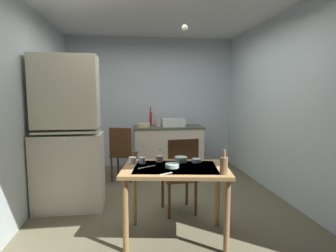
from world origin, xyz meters
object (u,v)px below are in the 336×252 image
Objects in this scene: hand_pump at (151,118)px; dining_table at (176,178)px; chair_by_counter at (123,152)px; teacup_mint at (133,160)px; mixing_bowl_counter at (144,125)px; serving_bowl_wide at (172,166)px; hutch_cabinet at (68,139)px; glass_bottle at (224,165)px; chair_far_side at (180,174)px; sink_basin at (173,122)px.

hand_pump is 2.78m from dining_table.
hand_pump is 0.41× the size of chair_by_counter.
mixing_bowl_counter is at bearing 84.33° from teacup_mint.
serving_bowl_wide is (0.55, -2.02, 0.28)m from chair_by_counter.
dining_table is at bearing -36.52° from hutch_cabinet.
glass_bottle reaches higher than mixing_bowl_counter.
hand_pump reaches higher than chair_far_side.
chair_far_side is 1.63m from chair_by_counter.
hutch_cabinet is 1.09m from teacup_mint.
dining_table is at bearing -73.57° from chair_by_counter.
serving_bowl_wide is (-0.20, -0.58, 0.27)m from chair_far_side.
chair_far_side is at bearing 74.95° from dining_table.
mixing_bowl_counter is at bearing 58.34° from chair_by_counter.
mixing_bowl_counter is 0.28× the size of chair_by_counter.
sink_basin reaches higher than glass_bottle.
dining_table is 0.14m from serving_bowl_wide.
teacup_mint is (0.16, -1.79, 0.30)m from chair_by_counter.
hutch_cabinet is at bearing 165.67° from chair_far_side.
serving_bowl_wide is 0.46m from teacup_mint.
hutch_cabinet is 1.54m from serving_bowl_wide.
chair_far_side is (0.15, 0.57, -0.14)m from dining_table.
chair_far_side is 0.97m from glass_bottle.
hand_pump is 1.50× the size of mixing_bowl_counter.
hutch_cabinet reaches higher than chair_by_counter.
sink_basin reaches higher than dining_table.
serving_bowl_wide is (-0.04, -0.01, 0.13)m from dining_table.
dining_table is at bearing 142.57° from glass_bottle.
chair_by_counter is 2.55m from glass_bottle.
hutch_cabinet is 24.27× the size of teacup_mint.
serving_bowl_wide is (0.15, -2.67, -0.12)m from mixing_bowl_counter.
glass_bottle is (1.66, -1.24, -0.08)m from hutch_cabinet.
hand_pump reaches higher than teacup_mint.
glass_bottle reaches higher than chair_far_side.
teacup_mint is (-0.40, 0.23, 0.01)m from serving_bowl_wide.
glass_bottle is at bearing -74.25° from chair_far_side.
mixing_bowl_counter is 0.22× the size of dining_table.
sink_basin is at bearing 81.61° from dining_table.
chair_by_counter is at bearing 106.43° from dining_table.
serving_bowl_wide is 0.62× the size of glass_bottle.
dining_table is 0.61m from chair_far_side.
glass_bottle reaches higher than dining_table.
glass_bottle is (0.44, -0.30, 0.07)m from serving_bowl_wide.
mixing_bowl_counter is at bearing -175.21° from sink_basin.
dining_table is 2.11m from chair_by_counter.
hand_pump reaches higher than sink_basin.
serving_bowl_wide reaches higher than dining_table.
teacup_mint is at bearing -149.59° from chair_far_side.
hand_pump is 1.06m from chair_by_counter.
chair_by_counter is (-0.75, 1.44, -0.01)m from chair_far_side.
sink_basin is 0.38× the size of dining_table.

